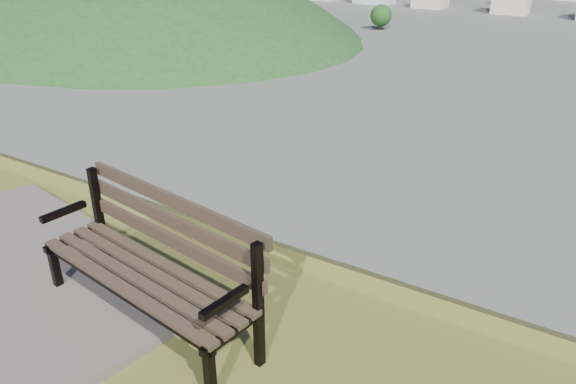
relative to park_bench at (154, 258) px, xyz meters
The scene contains 2 objects.
park_bench is the anchor object (origin of this frame).
green_wooded_hill 158.47m from the park_bench, 136.75° to the left, with size 147.90×118.32×73.95m.
Camera 1 is at (1.69, 0.45, 27.77)m, focal length 35.00 mm.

